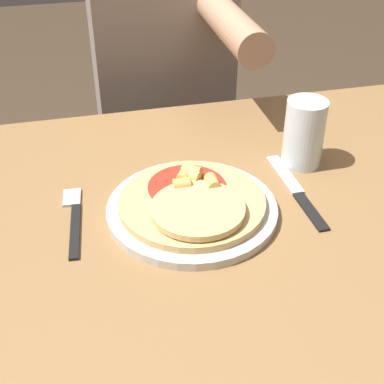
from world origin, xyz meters
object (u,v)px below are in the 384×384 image
dining_table (174,272)px  plate (192,209)px  knife (297,192)px  fork (74,216)px  drinking_glass (304,133)px  person_diner (163,68)px  pizza (193,201)px

dining_table → plate: bearing=20.8°
dining_table → knife: 0.24m
dining_table → fork: 0.19m
drinking_glass → dining_table: bearing=-156.6°
fork → person_diner: size_ratio=0.14×
fork → person_diner: (0.25, 0.59, -0.01)m
plate → dining_table: bearing=-159.2°
pizza → fork: size_ratio=1.30×
dining_table → person_diner: person_diner is taller
pizza → fork: 0.19m
dining_table → plate: 0.12m
fork → person_diner: person_diner is taller
plate → drinking_glass: bearing=23.8°
pizza → person_diner: (0.07, 0.62, -0.03)m
person_diner → drinking_glass: bearing=-73.7°
plate → drinking_glass: 0.25m
pizza → knife: 0.18m
fork → drinking_glass: bearing=9.6°
pizza → drinking_glass: 0.25m
plate → fork: (-0.18, 0.03, -0.00)m
dining_table → drinking_glass: drinking_glass is taller
dining_table → fork: bearing=163.8°
fork → drinking_glass: 0.42m
pizza → drinking_glass: (0.22, 0.10, 0.04)m
dining_table → pizza: pizza is taller
plate → knife: size_ratio=1.22×
dining_table → fork: fork is taller
plate → pizza: bearing=-79.9°
fork → drinking_glass: size_ratio=1.45×
plate → pizza: (0.00, -0.00, 0.02)m
knife → drinking_glass: drinking_glass is taller
dining_table → knife: size_ratio=5.82×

